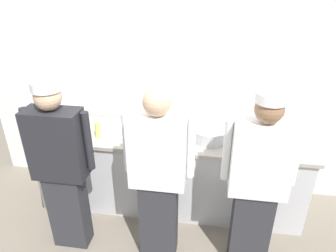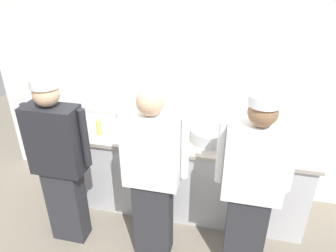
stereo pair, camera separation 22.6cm
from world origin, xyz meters
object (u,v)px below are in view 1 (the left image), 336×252
(plate_stack_front, at_px, (76,124))
(ramekin_red_sauce, at_px, (120,127))
(chef_near_left, at_px, (61,166))
(mixing_bowl_steel, at_px, (209,133))
(squeeze_bottle_secondary, at_px, (167,128))
(chef_center, at_px, (158,175))
(squeeze_bottle_primary, at_px, (98,129))
(chef_far_right, at_px, (257,182))
(plate_stack_rear, at_px, (181,130))
(squeeze_bottle_spare, at_px, (287,137))
(ramekin_yellow_sauce, at_px, (105,124))
(sheet_tray, at_px, (142,135))
(deli_cup, at_px, (160,124))
(chefs_knife, at_px, (255,138))

(plate_stack_front, height_order, ramekin_red_sauce, plate_stack_front)
(chef_near_left, xyz_separation_m, mixing_bowl_steel, (1.33, 0.73, 0.06))
(ramekin_red_sauce, bearing_deg, squeeze_bottle_secondary, -8.06)
(chef_center, xyz_separation_m, squeeze_bottle_primary, (-0.76, 0.58, 0.11))
(chef_center, relative_size, chef_far_right, 0.99)
(plate_stack_rear, bearing_deg, plate_stack_front, -179.06)
(squeeze_bottle_spare, bearing_deg, ramekin_yellow_sauce, 175.57)
(chef_far_right, height_order, plate_stack_rear, chef_far_right)
(plate_stack_rear, bearing_deg, ramekin_red_sauce, -178.99)
(chef_near_left, height_order, squeeze_bottle_secondary, chef_near_left)
(chef_far_right, xyz_separation_m, sheet_tray, (-1.16, 0.65, 0.00))
(ramekin_red_sauce, bearing_deg, ramekin_yellow_sauce, 162.68)
(mixing_bowl_steel, bearing_deg, ramekin_yellow_sauce, 173.41)
(plate_stack_rear, distance_m, mixing_bowl_steel, 0.33)
(chef_far_right, distance_m, mixing_bowl_steel, 0.83)
(mixing_bowl_steel, bearing_deg, chef_near_left, -151.23)
(plate_stack_front, distance_m, ramekin_red_sauce, 0.52)
(deli_cup, bearing_deg, plate_stack_front, -172.85)
(chef_far_right, height_order, mixing_bowl_steel, chef_far_right)
(squeeze_bottle_primary, relative_size, squeeze_bottle_spare, 0.98)
(mixing_bowl_steel, relative_size, squeeze_bottle_spare, 1.95)
(ramekin_yellow_sauce, relative_size, deli_cup, 1.03)
(chef_near_left, relative_size, chef_center, 1.01)
(mixing_bowl_steel, xyz_separation_m, ramekin_red_sauce, (-1.01, 0.08, -0.04))
(mixing_bowl_steel, xyz_separation_m, ramekin_yellow_sauce, (-1.21, 0.14, -0.05))
(plate_stack_front, distance_m, squeeze_bottle_spare, 2.33)
(squeeze_bottle_primary, bearing_deg, mixing_bowl_steel, 6.53)
(squeeze_bottle_primary, xyz_separation_m, squeeze_bottle_spare, (1.98, 0.12, 0.00))
(plate_stack_front, height_order, sheet_tray, plate_stack_front)
(squeeze_bottle_spare, bearing_deg, squeeze_bottle_primary, -176.49)
(chef_center, height_order, ramekin_red_sauce, chef_center)
(chef_far_right, distance_m, ramekin_red_sauce, 1.64)
(sheet_tray, relative_size, squeeze_bottle_spare, 1.99)
(mixing_bowl_steel, height_order, ramekin_yellow_sauce, mixing_bowl_steel)
(mixing_bowl_steel, height_order, squeeze_bottle_primary, squeeze_bottle_primary)
(chef_near_left, relative_size, squeeze_bottle_secondary, 8.36)
(chef_far_right, relative_size, squeeze_bottle_primary, 8.72)
(ramekin_red_sauce, xyz_separation_m, deli_cup, (0.45, 0.11, 0.02))
(mixing_bowl_steel, relative_size, ramekin_yellow_sauce, 4.31)
(squeeze_bottle_spare, bearing_deg, plate_stack_front, 177.91)
(squeeze_bottle_primary, bearing_deg, chefs_knife, 7.27)
(squeeze_bottle_spare, height_order, deli_cup, squeeze_bottle_spare)
(ramekin_red_sauce, bearing_deg, chef_near_left, -111.75)
(chef_near_left, bearing_deg, plate_stack_front, 103.93)
(chef_near_left, distance_m, ramekin_yellow_sauce, 0.88)
(chefs_knife, bearing_deg, chef_far_right, -94.38)
(chef_far_right, xyz_separation_m, squeeze_bottle_spare, (0.36, 0.69, 0.09))
(chef_far_right, bearing_deg, chefs_knife, 85.62)
(ramekin_yellow_sauce, bearing_deg, plate_stack_front, -167.67)
(chef_near_left, relative_size, plate_stack_rear, 8.28)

